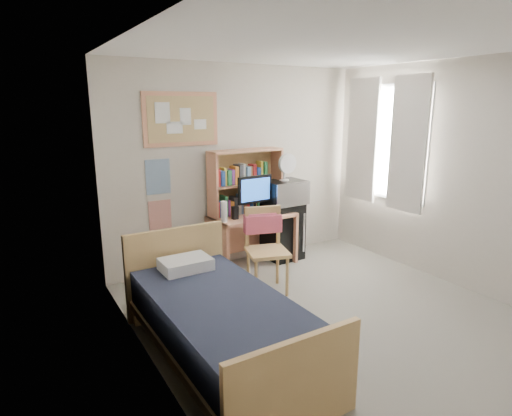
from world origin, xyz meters
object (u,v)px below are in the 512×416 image
desk (252,240)px  monitor (255,196)px  mini_fridge (282,231)px  speaker_left (235,213)px  bed (222,329)px  bulletin_board (181,119)px  microwave (284,192)px  desk_chair (267,251)px  desk_fan (284,168)px  speaker_right (274,206)px

desk → monitor: (0.00, -0.06, 0.61)m
mini_fridge → speaker_left: speaker_left is taller
bed → monitor: (1.32, 1.69, 0.68)m
bulletin_board → mini_fridge: bearing=-10.4°
microwave → speaker_left: bearing=-175.4°
monitor → speaker_left: (-0.30, -0.02, -0.18)m
microwave → monitor: bearing=-173.3°
bed → bulletin_board: bearing=75.5°
monitor → speaker_left: size_ratio=3.19×
desk_chair → desk_fan: (0.78, 0.82, 0.78)m
bulletin_board → speaker_left: (0.52, -0.36, -1.14)m
desk_chair → microwave: size_ratio=1.79×
desk_fan → desk: bearing=180.0°
desk_chair → speaker_left: size_ratio=5.90×
desk_chair → desk_fan: desk_fan is taller
bulletin_board → bed: bulletin_board is taller
desk_fan → bed: bearing=-138.3°
bulletin_board → desk_fan: bulletin_board is taller
bulletin_board → desk: size_ratio=0.85×
bed → speaker_left: size_ratio=12.11×
speaker_right → bulletin_board: bearing=160.5°
bulletin_board → mini_fridge: size_ratio=1.20×
desk → speaker_right: (0.30, -0.04, 0.43)m
speaker_left → speaker_right: speaker_right is taller
speaker_right → microwave: size_ratio=0.32×
desk_fan → desk_chair: bearing=-136.0°
bulletin_board → speaker_left: size_ratio=5.72×
desk → monitor: bearing=-90.0°
desk → desk_fan: 1.05m
desk_fan → microwave: bearing=0.0°
desk → speaker_right: bearing=-11.3°
bulletin_board → desk_chair: bearing=-63.3°
mini_fridge → bed: mini_fridge is taller
bulletin_board → speaker_right: bearing=-16.2°
bed → monitor: bearing=51.3°
speaker_left → desk_fan: desk_fan is taller
speaker_right → microwave: bearing=13.7°
mini_fridge → speaker_right: 0.45m
monitor → desk_fan: desk_fan is taller
bulletin_board → microwave: 1.67m
mini_fridge → speaker_left: bearing=-174.0°
speaker_left → speaker_right: 0.60m
microwave → speaker_right: bearing=-165.3°
monitor → speaker_right: bearing=0.0°
bulletin_board → desk: (0.82, -0.28, -1.57)m
desk → mini_fridge: 0.51m
bed → desk_fan: size_ratio=6.07×
monitor → speaker_right: size_ratio=3.06×
speaker_left → microwave: size_ratio=0.30×
bulletin_board → monitor: (0.82, -0.34, -0.96)m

